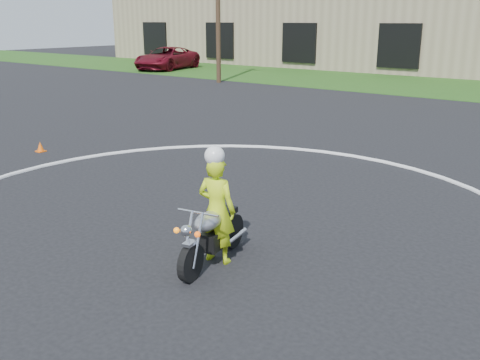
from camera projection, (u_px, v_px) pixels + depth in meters
The scene contains 7 objects.
ground at pixel (92, 269), 8.31m from camera, with size 120.00×120.00×0.00m, color black.
course_markings at pixel (347, 220), 10.34m from camera, with size 19.05×19.05×0.12m.
primary_motorcycle at pixel (212, 234), 8.37m from camera, with size 0.68×1.94×1.03m.
rider_primary_grp at pixel (217, 207), 8.35m from camera, with size 0.70×0.53×1.91m.
pickup_grp at pixel (167, 58), 41.41m from camera, with size 4.14×6.61×1.70m.
traffic_cones at pixel (353, 245), 8.87m from camera, with size 19.15×12.93×0.30m.
warehouse at pixel (328, 15), 47.95m from camera, with size 41.00×17.00×8.30m.
Camera 1 is at (6.45, -4.57, 3.73)m, focal length 40.00 mm.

